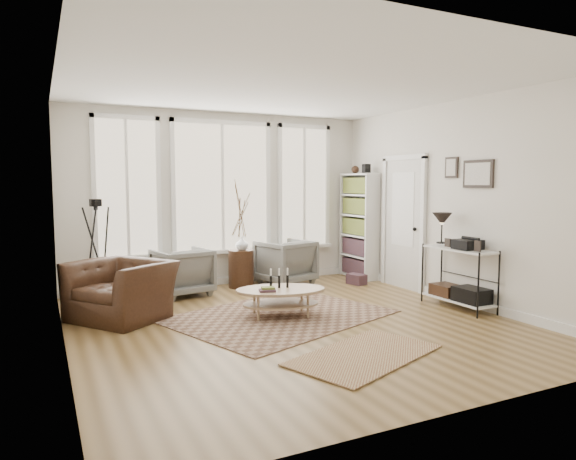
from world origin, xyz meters
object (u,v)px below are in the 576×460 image
low_shelf (458,271)px  coffee_table (280,295)px  armchair_right (285,262)px  side_table (241,237)px  bookcase (359,226)px  armchair_left (182,272)px  accent_chair (121,290)px

low_shelf → coffee_table: 2.50m
coffee_table → armchair_right: 2.16m
side_table → bookcase: bearing=-2.8°
bookcase → armchair_left: bearing=-179.1°
coffee_table → side_table: bearing=84.1°
low_shelf → accent_chair: (-4.27, 1.44, -0.14)m
low_shelf → side_table: (-2.20, 2.63, 0.33)m
bookcase → coffee_table: bookcase is taller
side_table → accent_chair: side_table is taller
bookcase → accent_chair: (-4.33, -1.08, -0.59)m
bookcase → accent_chair: 4.50m
accent_chair → coffee_table: bearing=30.9°
coffee_table → armchair_right: (0.99, 1.92, 0.10)m
bookcase → accent_chair: bearing=-166.0°
low_shelf → armchair_right: (-1.41, 2.58, -0.13)m
bookcase → low_shelf: size_ratio=1.58×
accent_chair → armchair_left: bearing=98.1°
armchair_left → accent_chair: accent_chair is taller
armchair_right → side_table: bearing=-19.4°
low_shelf → accent_chair: size_ratio=1.15×
armchair_left → accent_chair: 1.46m
low_shelf → armchair_right: size_ratio=1.55×
armchair_left → armchair_right: armchair_right is taller
side_table → accent_chair: size_ratio=1.54×
coffee_table → side_table: side_table is taller
bookcase → coffee_table: 3.16m
side_table → accent_chair: (-2.07, -1.19, -0.47)m
coffee_table → armchair_right: size_ratio=1.55×
coffee_table → accent_chair: bearing=157.3°
armchair_left → side_table: 1.15m
coffee_table → accent_chair: size_ratio=1.14×
accent_chair → armchair_right: bearing=75.2°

